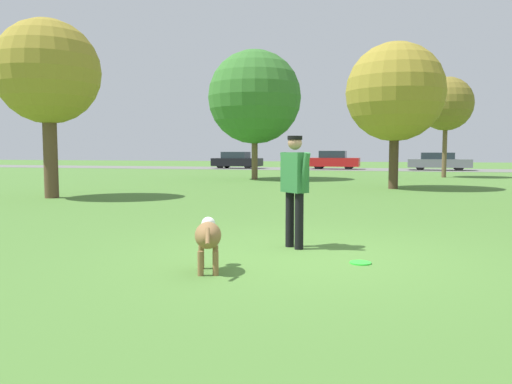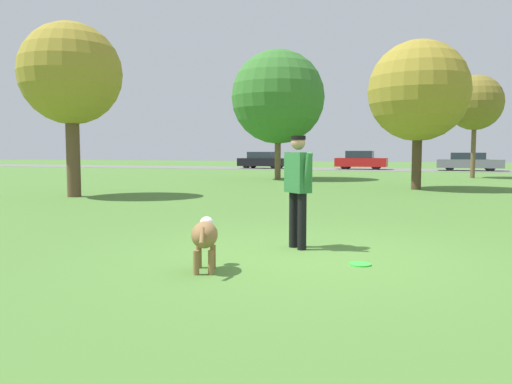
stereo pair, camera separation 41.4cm
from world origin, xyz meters
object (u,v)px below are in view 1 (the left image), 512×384
tree_far_left (255,97)px  tree_near_left (48,73)px  dog (208,236)px  parked_car_red (334,160)px  parked_car_grey (439,162)px  person (295,182)px  tree_mid_center (395,92)px  tree_far_right (446,104)px  parked_car_black (237,160)px  frisbee (360,263)px

tree_far_left → tree_near_left: (-3.51, -11.18, -0.32)m
dog → tree_far_left: 19.67m
parked_car_red → parked_car_grey: bearing=-1.5°
person → tree_far_left: tree_far_left is taller
person → dog: 1.93m
person → tree_far_left: bearing=149.1°
dog → tree_mid_center: bearing=-28.8°
dog → tree_far_left: bearing=-6.3°
person → parked_car_red: (-2.66, 32.15, -0.29)m
tree_far_right → parked_car_black: (-14.89, 10.31, -3.29)m
dog → parked_car_red: 33.89m
frisbee → tree_mid_center: bearing=87.5°
person → tree_far_right: (4.36, 21.54, 2.96)m
dog → tree_far_right: tree_far_right is taller
person → tree_mid_center: bearing=125.2°
frisbee → tree_far_left: tree_far_left is taller
frisbee → parked_car_black: bearing=109.5°
dog → tree_far_right: 24.05m
dog → parked_car_black: size_ratio=0.22×
frisbee → parked_car_grey: parked_car_grey is taller
frisbee → tree_mid_center: 13.71m
tree_far_left → dog: bearing=-76.9°
tree_far_right → tree_far_left: bearing=-155.1°
tree_mid_center → parked_car_red: tree_mid_center is taller
frisbee → parked_car_grey: (4.05, 32.59, 0.64)m
person → parked_car_grey: 32.19m
parked_car_black → tree_far_left: bearing=-67.1°
tree_mid_center → tree_far_left: bearing=144.9°
dog → tree_mid_center: (2.33, 14.10, 3.21)m
tree_far_left → tree_near_left: 11.73m
tree_far_right → parked_car_grey: (0.70, 10.25, -3.30)m
dog → tree_near_left: (-7.90, 7.63, 3.37)m
frisbee → tree_far_left: 19.39m
tree_mid_center → tree_near_left: (-10.22, -6.46, 0.16)m
tree_near_left → parked_car_red: (5.99, 26.20, -3.09)m
tree_near_left → tree_far_right: size_ratio=1.00×
parked_car_black → person: bearing=-69.0°
tree_near_left → parked_car_grey: tree_near_left is taller
frisbee → tree_far_right: tree_far_right is taller
frisbee → tree_far_right: 22.94m
tree_mid_center → parked_car_black: 23.10m
tree_mid_center → tree_far_left: 8.22m
parked_car_red → parked_car_grey: 7.73m
frisbee → tree_far_left: size_ratio=0.04×
tree_near_left → tree_far_right: tree_far_right is taller
person → tree_far_right: size_ratio=0.31×
dog → tree_far_right: bearing=-31.8°
tree_far_left → tree_far_right: size_ratio=1.19×
tree_far_left → tree_far_right: 10.47m
dog → frisbee: bearing=-82.6°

